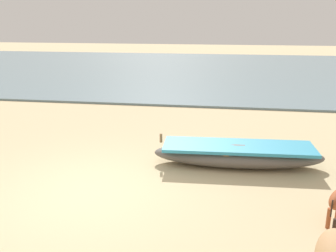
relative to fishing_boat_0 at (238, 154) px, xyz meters
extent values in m
plane|color=#CCB789|center=(-2.77, -1.76, -0.27)|extent=(80.00, 80.00, 0.00)
cube|color=slate|center=(-2.77, 15.39, -0.23)|extent=(60.00, 20.00, 0.08)
ellipsoid|color=#5B5651|center=(0.00, 0.00, -0.02)|extent=(3.79, 1.17, 0.49)
cube|color=#3399BF|center=(0.00, 0.00, 0.18)|extent=(3.34, 1.13, 0.07)
cube|color=olive|center=(-0.28, -0.01, 0.11)|extent=(0.16, 0.85, 0.04)
cylinder|color=olive|center=(-1.72, -0.08, 0.32)|extent=(0.06, 0.06, 0.20)
cylinder|color=#2D2119|center=(0.97, -3.86, 0.48)|extent=(0.04, 0.04, 0.48)
cylinder|color=#9E4C28|center=(1.36, -2.39, -0.10)|extent=(0.07, 0.07, 0.34)
cylinder|color=#2D2119|center=(1.33, -2.57, 0.17)|extent=(0.02, 0.02, 0.28)
camera|label=1|loc=(-0.34, -7.88, 2.94)|focal=39.59mm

